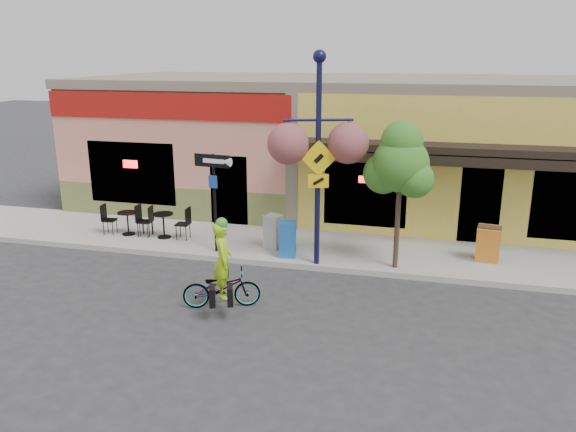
# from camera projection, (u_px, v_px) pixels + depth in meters

# --- Properties ---
(ground) EXTENTS (90.00, 90.00, 0.00)m
(ground) POSITION_uv_depth(u_px,v_px,m) (298.00, 277.00, 13.80)
(ground) COLOR #2D2D30
(ground) RESTS_ON ground
(sidewalk) EXTENTS (24.00, 3.00, 0.15)m
(sidewalk) POSITION_uv_depth(u_px,v_px,m) (314.00, 248.00, 15.64)
(sidewalk) COLOR #9E9B93
(sidewalk) RESTS_ON ground
(curb) EXTENTS (24.00, 0.12, 0.15)m
(curb) POSITION_uv_depth(u_px,v_px,m) (303.00, 266.00, 14.29)
(curb) COLOR #A8A59E
(curb) RESTS_ON ground
(building) EXTENTS (18.20, 8.20, 4.50)m
(building) POSITION_uv_depth(u_px,v_px,m) (346.00, 142.00, 20.15)
(building) COLOR tan
(building) RESTS_ON ground
(bicycle) EXTENTS (1.76, 1.12, 0.87)m
(bicycle) POSITION_uv_depth(u_px,v_px,m) (222.00, 288.00, 12.08)
(bicycle) COLOR maroon
(bicycle) RESTS_ON ground
(cyclist_rider) EXTENTS (0.58, 0.71, 1.66)m
(cyclist_rider) POSITION_uv_depth(u_px,v_px,m) (223.00, 271.00, 11.96)
(cyclist_rider) COLOR #A2DD17
(cyclist_rider) RESTS_ON ground
(lamp_post) EXTENTS (1.80, 1.16, 5.24)m
(lamp_post) POSITION_uv_depth(u_px,v_px,m) (318.00, 162.00, 13.57)
(lamp_post) COLOR #13133C
(lamp_post) RESTS_ON sidewalk
(one_way_sign) EXTENTS (1.04, 0.34, 2.65)m
(one_way_sign) POSITION_uv_depth(u_px,v_px,m) (215.00, 204.00, 14.81)
(one_way_sign) COLOR black
(one_way_sign) RESTS_ON sidewalk
(cafe_set_left) EXTENTS (1.56, 0.91, 0.89)m
(cafe_set_left) POSITION_uv_depth(u_px,v_px,m) (128.00, 220.00, 16.45)
(cafe_set_left) COLOR black
(cafe_set_left) RESTS_ON sidewalk
(cafe_set_right) EXTENTS (1.60, 0.84, 0.95)m
(cafe_set_right) POSITION_uv_depth(u_px,v_px,m) (163.00, 222.00, 16.17)
(cafe_set_right) COLOR black
(cafe_set_right) RESTS_ON sidewalk
(newspaper_box_blue) EXTENTS (0.48, 0.45, 0.94)m
(newspaper_box_blue) POSITION_uv_depth(u_px,v_px,m) (288.00, 239.00, 14.66)
(newspaper_box_blue) COLOR #1C5CAA
(newspaper_box_blue) RESTS_ON sidewalk
(newspaper_box_grey) EXTENTS (0.54, 0.51, 0.93)m
(newspaper_box_grey) POSITION_uv_depth(u_px,v_px,m) (274.00, 232.00, 15.31)
(newspaper_box_grey) COLOR #9D9D9D
(newspaper_box_grey) RESTS_ON sidewalk
(street_tree) EXTENTS (1.51, 1.51, 3.70)m
(street_tree) POSITION_uv_depth(u_px,v_px,m) (399.00, 195.00, 13.53)
(street_tree) COLOR #3D7A26
(street_tree) RESTS_ON sidewalk
(sandwich_board) EXTENTS (0.63, 0.50, 0.95)m
(sandwich_board) POSITION_uv_depth(u_px,v_px,m) (488.00, 246.00, 14.10)
(sandwich_board) COLOR orange
(sandwich_board) RESTS_ON sidewalk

